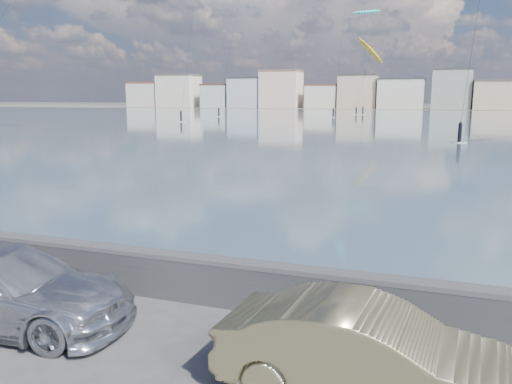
# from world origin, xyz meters

# --- Properties ---
(ground) EXTENTS (700.00, 700.00, 0.00)m
(ground) POSITION_xyz_m (0.00, 0.00, 0.00)
(ground) COLOR #333335
(ground) RESTS_ON ground
(bay_water) EXTENTS (500.00, 177.00, 0.00)m
(bay_water) POSITION_xyz_m (0.00, 91.50, 0.01)
(bay_water) COLOR #355762
(bay_water) RESTS_ON ground
(far_shore_strip) EXTENTS (500.00, 60.00, 0.00)m
(far_shore_strip) POSITION_xyz_m (0.00, 200.00, 0.01)
(far_shore_strip) COLOR #4C473D
(far_shore_strip) RESTS_ON ground
(seawall) EXTENTS (400.00, 0.36, 1.08)m
(seawall) POSITION_xyz_m (0.00, 2.70, 0.58)
(seawall) COLOR #28282B
(seawall) RESTS_ON ground
(far_buildings) EXTENTS (240.79, 13.26, 14.60)m
(far_buildings) POSITION_xyz_m (1.31, 186.00, 6.03)
(far_buildings) COLOR beige
(far_buildings) RESTS_ON ground
(car_silver) EXTENTS (5.30, 2.58, 1.48)m
(car_silver) POSITION_xyz_m (-2.90, 0.54, 0.74)
(car_silver) COLOR #B4B7BC
(car_silver) RESTS_ON ground
(car_champagne) EXTENTS (4.48, 1.90, 1.44)m
(car_champagne) POSITION_xyz_m (3.98, 0.28, 0.72)
(car_champagne) COLOR tan
(car_champagne) RESTS_ON ground
(kitesurfer_11) EXTENTS (8.15, 17.16, 20.05)m
(kitesurfer_11) POSITION_xyz_m (-11.29, 131.92, 16.08)
(kitesurfer_11) COLOR #BF8C19
(kitesurfer_11) RESTS_ON ground
(kitesurfer_12) EXTENTS (8.41, 17.36, 27.31)m
(kitesurfer_12) POSITION_xyz_m (-12.88, 132.94, 25.89)
(kitesurfer_12) COLOR #19BFBF
(kitesurfer_12) RESTS_ON ground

